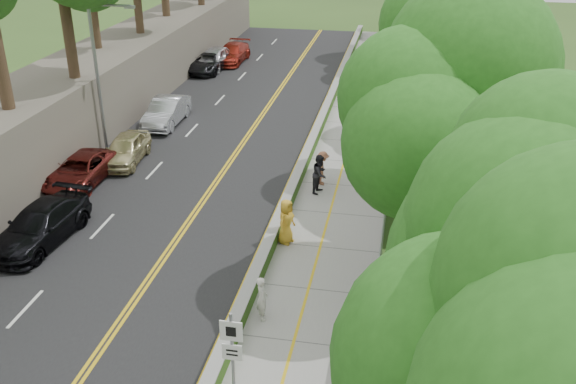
{
  "coord_description": "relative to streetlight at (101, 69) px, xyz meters",
  "views": [
    {
      "loc": [
        5.05,
        -16.13,
        13.25
      ],
      "look_at": [
        0.5,
        8.0,
        1.4
      ],
      "focal_mm": 40.0,
      "sensor_mm": 36.0,
      "label": 1
    }
  ],
  "objects": [
    {
      "name": "car_8",
      "position": [
        0.61,
        17.8,
        -3.77
      ],
      "size": [
        2.4,
        5.01,
        1.65
      ],
      "primitive_type": "imported",
      "rotation": [
        0.0,
        0.0,
        -0.09
      ],
      "color": "silver",
      "rests_on": "road"
    },
    {
      "name": "painter_0",
      "position": [
        11.24,
        -7.88,
        -3.64
      ],
      "size": [
        0.91,
        1.09,
        1.9
      ],
      "primitive_type": "imported",
      "rotation": [
        0.0,
        0.0,
        1.18
      ],
      "color": "gold",
      "rests_on": "sidewalk"
    },
    {
      "name": "signpost",
      "position": [
        11.51,
        -17.02,
        -2.68
      ],
      "size": [
        0.62,
        0.09,
        3.1
      ],
      "color": "gray",
      "rests_on": "sidewalk"
    },
    {
      "name": "trees_fenceside",
      "position": [
        17.46,
        1.0,
        2.36
      ],
      "size": [
        7.0,
        66.0,
        14.0
      ],
      "primitive_type": null,
      "color": "#2D731F",
      "rests_on": "ground"
    },
    {
      "name": "painter_1",
      "position": [
        11.4,
        -13.0,
        -3.79
      ],
      "size": [
        0.57,
        0.68,
        1.59
      ],
      "primitive_type": "imported",
      "rotation": [
        0.0,
        0.0,
        1.96
      ],
      "color": "silver",
      "rests_on": "sidewalk"
    },
    {
      "name": "car_4",
      "position": [
        1.46,
        -1.22,
        -3.87
      ],
      "size": [
        2.08,
        4.42,
        1.46
      ],
      "primitive_type": "imported",
      "rotation": [
        0.0,
        0.0,
        0.08
      ],
      "color": "#C4B882",
      "rests_on": "road"
    },
    {
      "name": "painter_3",
      "position": [
        11.91,
        -2.06,
        -3.75
      ],
      "size": [
        0.79,
        1.17,
        1.68
      ],
      "primitive_type": "imported",
      "rotation": [
        0.0,
        0.0,
        1.73
      ],
      "color": "#9C5D42",
      "rests_on": "sidewalk"
    },
    {
      "name": "painter_2",
      "position": [
        11.91,
        -2.95,
        -3.65
      ],
      "size": [
        0.93,
        1.07,
        1.88
      ],
      "primitive_type": "imported",
      "rotation": [
        0.0,
        0.0,
        1.3
      ],
      "color": "black",
      "rests_on": "sidewalk"
    },
    {
      "name": "chainlink_fence",
      "position": [
        15.11,
        1.0,
        -3.64
      ],
      "size": [
        0.04,
        66.0,
        2.0
      ],
      "primitive_type": "cube",
      "color": "slate",
      "rests_on": "ground"
    },
    {
      "name": "car_3",
      "position": [
        1.46,
        -9.65,
        -3.85
      ],
      "size": [
        2.59,
        5.37,
        1.51
      ],
      "primitive_type": "imported",
      "rotation": [
        0.0,
        0.0,
        -0.09
      ],
      "color": "black",
      "rests_on": "road"
    },
    {
      "name": "car_5",
      "position": [
        1.46,
        4.77,
        -3.81
      ],
      "size": [
        1.75,
        4.82,
        1.58
      ],
      "primitive_type": "imported",
      "rotation": [
        0.0,
        0.0,
        0.02
      ],
      "color": "#B7B9C0",
      "rests_on": "road"
    },
    {
      "name": "jersey_barrier",
      "position": [
        10.71,
        1.0,
        -4.34
      ],
      "size": [
        0.42,
        66.0,
        0.6
      ],
      "primitive_type": "cube",
      "color": "#67DA1C",
      "rests_on": "ground"
    },
    {
      "name": "sidewalk",
      "position": [
        13.01,
        1.0,
        -4.61
      ],
      "size": [
        4.2,
        66.0,
        0.05
      ],
      "primitive_type": "cube",
      "color": "gray",
      "rests_on": "ground"
    },
    {
      "name": "construction_barrel",
      "position": [
        14.63,
        8.46,
        -4.15
      ],
      "size": [
        0.53,
        0.53,
        0.88
      ],
      "primitive_type": "cylinder",
      "color": "#C56B15",
      "rests_on": "sidewalk"
    },
    {
      "name": "car_6",
      "position": [
        0.37,
        16.89,
        -3.92
      ],
      "size": [
        2.56,
        5.06,
        1.37
      ],
      "primitive_type": "imported",
      "rotation": [
        0.0,
        0.0,
        -0.06
      ],
      "color": "black",
      "rests_on": "road"
    },
    {
      "name": "road",
      "position": [
        5.06,
        1.0,
        -4.62
      ],
      "size": [
        11.2,
        66.0,
        0.04
      ],
      "primitive_type": "cube",
      "color": "black",
      "rests_on": "ground"
    },
    {
      "name": "car_7",
      "position": [
        1.46,
        19.92,
        -3.86
      ],
      "size": [
        2.19,
        5.15,
        1.48
      ],
      "primitive_type": "imported",
      "rotation": [
        0.0,
        0.0,
        -0.02
      ],
      "color": "#A1281B",
      "rests_on": "road"
    },
    {
      "name": "car_2",
      "position": [
        0.36,
        -4.09,
        -3.93
      ],
      "size": [
        2.23,
        4.81,
        1.33
      ],
      "primitive_type": "imported",
      "rotation": [
        0.0,
        0.0,
        -0.0
      ],
      "color": "maroon",
      "rests_on": "road"
    },
    {
      "name": "ground",
      "position": [
        10.46,
        -14.0,
        -4.64
      ],
      "size": [
        140.0,
        140.0,
        0.0
      ],
      "primitive_type": "plane",
      "color": "#33511E",
      "rests_on": "ground"
    },
    {
      "name": "rock_embankment",
      "position": [
        -3.04,
        1.0,
        -2.64
      ],
      "size": [
        5.0,
        66.0,
        4.0
      ],
      "primitive_type": "cube",
      "color": "#595147",
      "rests_on": "ground"
    },
    {
      "name": "person_far",
      "position": [
        14.66,
        10.49,
        -3.72
      ],
      "size": [
        1.09,
        0.64,
        1.75
      ],
      "primitive_type": "imported",
      "rotation": [
        0.0,
        0.0,
        3.36
      ],
      "color": "black",
      "rests_on": "sidewalk"
    },
    {
      "name": "streetlight",
      "position": [
        0.0,
        0.0,
        0.0
      ],
      "size": [
        2.52,
        0.22,
        8.0
      ],
      "color": "gray",
      "rests_on": "ground"
    }
  ]
}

